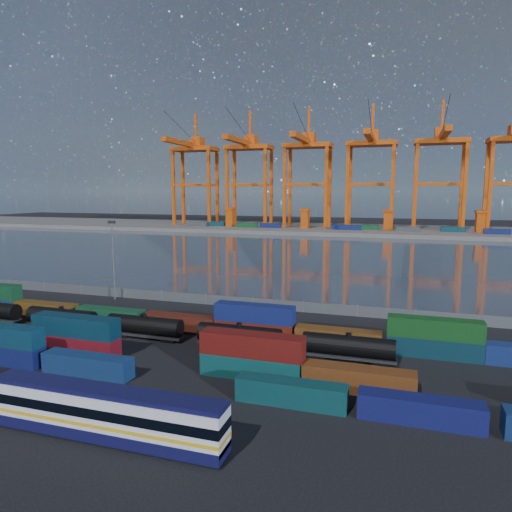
% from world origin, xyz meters
% --- Properties ---
extents(ground, '(700.00, 700.00, 0.00)m').
position_xyz_m(ground, '(0.00, 0.00, 0.00)').
color(ground, black).
rests_on(ground, ground).
extents(harbor_water, '(700.00, 700.00, 0.00)m').
position_xyz_m(harbor_water, '(0.00, 105.00, 0.01)').
color(harbor_water, '#2F3844').
rests_on(harbor_water, ground).
extents(far_quay, '(700.00, 70.00, 2.00)m').
position_xyz_m(far_quay, '(0.00, 210.00, 1.00)').
color(far_quay, '#514F4C').
rests_on(far_quay, ground).
extents(distant_mountains, '(2470.00, 1100.00, 520.00)m').
position_xyz_m(distant_mountains, '(63.02, 1600.00, 220.29)').
color(distant_mountains, '#1E2630').
rests_on(distant_mountains, ground).
extents(container_row_south, '(127.08, 2.43, 5.18)m').
position_xyz_m(container_row_south, '(-9.18, -9.37, 2.00)').
color(container_row_south, '#484A4D').
rests_on(container_row_south, ground).
extents(container_row_mid, '(142.80, 2.60, 5.55)m').
position_xyz_m(container_row_mid, '(7.65, -3.92, 2.14)').
color(container_row_mid, '#373A3C').
rests_on(container_row_mid, ground).
extents(container_row_north, '(142.11, 2.53, 5.40)m').
position_xyz_m(container_row_north, '(-0.16, 10.40, 1.97)').
color(container_row_north, navy).
rests_on(container_row_north, ground).
extents(tanker_string, '(90.17, 2.72, 3.89)m').
position_xyz_m(tanker_string, '(-17.86, 5.14, 1.95)').
color(tanker_string, black).
rests_on(tanker_string, ground).
extents(waterfront_fence, '(160.12, 0.12, 2.20)m').
position_xyz_m(waterfront_fence, '(-0.00, 28.00, 1.00)').
color(waterfront_fence, '#595B5E').
rests_on(waterfront_fence, ground).
extents(yard_light_mast, '(1.60, 0.40, 16.60)m').
position_xyz_m(yard_light_mast, '(-30.00, 26.00, 9.30)').
color(yard_light_mast, slate).
rests_on(yard_light_mast, ground).
extents(gantry_cranes, '(201.72, 51.30, 69.47)m').
position_xyz_m(gantry_cranes, '(-7.50, 203.16, 42.59)').
color(gantry_cranes, '#D04C0E').
rests_on(gantry_cranes, ground).
extents(quay_containers, '(172.58, 10.99, 2.60)m').
position_xyz_m(quay_containers, '(-11.00, 195.46, 3.30)').
color(quay_containers, navy).
rests_on(quay_containers, far_quay).
extents(straddle_carriers, '(140.00, 7.00, 11.10)m').
position_xyz_m(straddle_carriers, '(-2.50, 200.00, 7.82)').
color(straddle_carriers, '#D04C0E').
rests_on(straddle_carriers, far_quay).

